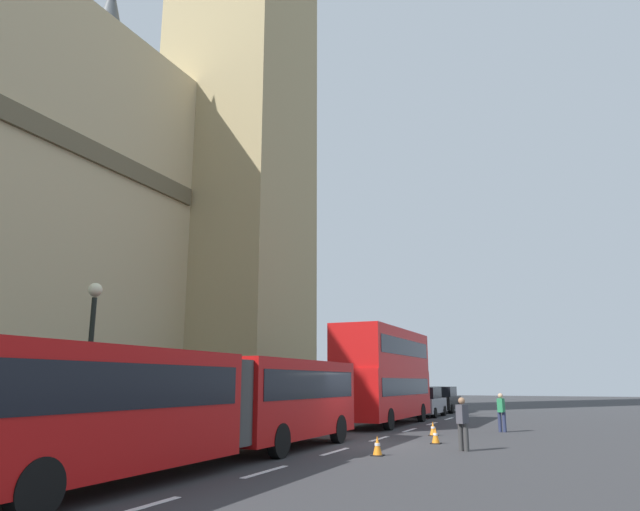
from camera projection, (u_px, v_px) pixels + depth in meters
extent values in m
plane|color=#333335|center=(359.00, 445.00, 20.30)|extent=(160.00, 160.00, 0.00)
cube|color=silver|center=(139.00, 508.00, 10.10)|extent=(2.20, 0.16, 0.01)
cube|color=silver|center=(266.00, 472.00, 14.22)|extent=(2.20, 0.16, 0.01)
cube|color=silver|center=(335.00, 452.00, 18.33)|extent=(2.20, 0.16, 0.01)
cube|color=silver|center=(379.00, 439.00, 22.45)|extent=(2.20, 0.16, 0.01)
cube|color=silver|center=(410.00, 430.00, 26.56)|extent=(2.20, 0.16, 0.01)
cube|color=silver|center=(432.00, 424.00, 30.68)|extent=(2.20, 0.16, 0.01)
cube|color=silver|center=(449.00, 419.00, 34.80)|extent=(2.20, 0.16, 0.01)
cube|color=tan|center=(242.00, 65.00, 47.81)|extent=(9.46, 9.46, 56.14)
cone|color=#474C51|center=(110.00, 16.00, 39.45)|extent=(2.40, 2.40, 5.14)
cube|color=#B20F0F|center=(281.00, 398.00, 19.50)|extent=(7.55, 2.50, 2.50)
cube|color=black|center=(281.00, 384.00, 19.60)|extent=(6.95, 2.54, 0.90)
cube|color=#B20F0F|center=(94.00, 408.00, 11.93)|extent=(7.55, 2.50, 2.50)
cube|color=black|center=(96.00, 386.00, 12.03)|extent=(6.95, 2.54, 0.90)
cylinder|color=#3F3F3F|center=(210.00, 402.00, 15.72)|extent=(2.38, 2.38, 2.25)
cylinder|color=black|center=(338.00, 429.00, 20.97)|extent=(1.00, 0.30, 1.00)
cylinder|color=black|center=(279.00, 441.00, 16.78)|extent=(1.00, 0.30, 1.00)
cylinder|color=black|center=(35.00, 489.00, 9.22)|extent=(1.00, 0.30, 1.00)
cube|color=red|center=(385.00, 393.00, 30.10)|extent=(9.83, 2.50, 2.40)
cube|color=#1E232D|center=(385.00, 387.00, 30.17)|extent=(8.85, 2.54, 0.84)
cube|color=red|center=(384.00, 350.00, 30.58)|extent=(9.64, 2.50, 2.10)
cube|color=#1E232D|center=(384.00, 348.00, 30.60)|extent=(8.85, 2.54, 0.84)
cylinder|color=black|center=(421.00, 413.00, 32.23)|extent=(1.00, 0.30, 1.00)
cylinder|color=black|center=(388.00, 419.00, 26.60)|extent=(1.00, 0.30, 1.00)
cube|color=gray|center=(426.00, 405.00, 37.02)|extent=(4.40, 1.80, 0.90)
cube|color=black|center=(425.00, 393.00, 37.01)|extent=(2.46, 1.66, 0.70)
cylinder|color=black|center=(443.00, 411.00, 37.88)|extent=(0.64, 0.30, 0.64)
cylinder|color=black|center=(434.00, 413.00, 35.36)|extent=(0.64, 0.30, 0.64)
cube|color=black|center=(443.00, 403.00, 42.20)|extent=(4.40, 1.80, 0.90)
cube|color=black|center=(442.00, 391.00, 42.19)|extent=(2.46, 1.66, 0.70)
cylinder|color=black|center=(458.00, 407.00, 43.06)|extent=(0.64, 0.30, 0.64)
cylinder|color=black|center=(451.00, 409.00, 40.54)|extent=(0.64, 0.30, 0.64)
cube|color=black|center=(378.00, 455.00, 17.31)|extent=(0.36, 0.36, 0.03)
cone|color=orange|center=(377.00, 445.00, 17.37)|extent=(0.28, 0.28, 0.55)
cylinder|color=white|center=(377.00, 444.00, 17.38)|extent=(0.17, 0.17, 0.08)
cube|color=black|center=(436.00, 443.00, 20.69)|extent=(0.36, 0.36, 0.03)
cone|color=orange|center=(435.00, 435.00, 20.76)|extent=(0.28, 0.28, 0.55)
cylinder|color=white|center=(435.00, 434.00, 20.76)|extent=(0.17, 0.17, 0.08)
cube|color=black|center=(433.00, 435.00, 23.75)|extent=(0.36, 0.36, 0.03)
cone|color=orange|center=(433.00, 428.00, 23.81)|extent=(0.28, 0.28, 0.55)
cylinder|color=white|center=(433.00, 427.00, 23.81)|extent=(0.17, 0.17, 0.08)
cylinder|color=black|center=(81.00, 451.00, 17.14)|extent=(0.32, 0.32, 0.30)
cylinder|color=black|center=(88.00, 375.00, 17.62)|extent=(0.16, 0.16, 4.80)
sphere|color=beige|center=(95.00, 290.00, 18.20)|extent=(0.44, 0.44, 0.44)
cylinder|color=#333333|center=(461.00, 437.00, 18.63)|extent=(0.16, 0.16, 0.86)
cylinder|color=#333333|center=(466.00, 437.00, 18.50)|extent=(0.16, 0.16, 0.86)
cube|color=#3F3F47|center=(462.00, 414.00, 18.72)|extent=(0.46, 0.37, 0.60)
sphere|color=#936B4C|center=(462.00, 401.00, 18.81)|extent=(0.22, 0.22, 0.22)
cylinder|color=#262D4C|center=(504.00, 422.00, 25.51)|extent=(0.16, 0.16, 0.86)
cylinder|color=#262D4C|center=(500.00, 422.00, 25.62)|extent=(0.16, 0.16, 0.86)
cube|color=#267F4C|center=(501.00, 405.00, 25.72)|extent=(0.44, 0.31, 0.60)
sphere|color=tan|center=(500.00, 396.00, 25.81)|extent=(0.22, 0.22, 0.22)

